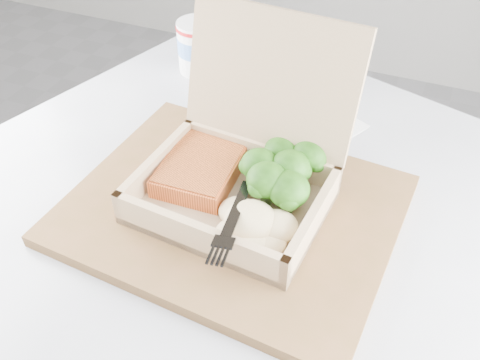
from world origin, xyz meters
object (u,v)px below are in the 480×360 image
at_px(cafe_table, 237,304).
at_px(paper_cup, 198,45).
at_px(takeout_container, 245,159).
at_px(serving_tray, 233,210).

height_order(cafe_table, paper_cup, paper_cup).
bearing_deg(paper_cup, takeout_container, -54.67).
bearing_deg(takeout_container, paper_cup, 130.30).
relative_size(takeout_container, paper_cup, 2.69).
height_order(cafe_table, serving_tray, serving_tray).
xyz_separation_m(serving_tray, takeout_container, (0.00, 0.03, 0.06)).
bearing_deg(cafe_table, serving_tray, -175.30).
bearing_deg(paper_cup, cafe_table, -57.29).
bearing_deg(serving_tray, takeout_container, 83.67).
xyz_separation_m(cafe_table, serving_tray, (-0.00, -0.00, 0.20)).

